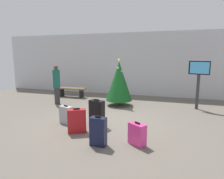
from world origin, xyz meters
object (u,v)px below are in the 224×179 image
Objects in this scene: suitcase_0 at (77,121)px; suitcase_4 at (66,115)px; flight_info_kiosk at (199,76)px; suitcase_2 at (97,113)px; traveller_0 at (57,84)px; holiday_tree at (119,81)px; waiting_bench at (71,90)px; suitcase_3 at (98,132)px; suitcase_1 at (137,134)px.

suitcase_0 is 1.18× the size of suitcase_4.
flight_info_kiosk reaches higher than suitcase_2.
holiday_tree is at bearing 12.49° from traveller_0.
waiting_bench is 0.89× the size of traveller_0.
holiday_tree is 3.17m from flight_info_kiosk.
holiday_tree reaches higher than suitcase_4.
suitcase_3 is at bearing -36.75° from suitcase_4.
suitcase_1 is (-1.71, -3.91, -1.06)m from flight_info_kiosk.
suitcase_1 reaches higher than waiting_bench.
suitcase_3 is 1.24× the size of suitcase_4.
suitcase_3 is 1.92m from suitcase_4.
suitcase_3 is at bearing -45.42° from traveller_0.
waiting_bench is at bearing 120.69° from suitcase_0.
waiting_bench is 4.61m from suitcase_2.
holiday_tree reaches higher than flight_info_kiosk.
flight_info_kiosk is 3.25× the size of suitcase_4.
suitcase_2 is (0.33, 0.65, 0.07)m from suitcase_0.
holiday_tree is at bearing 98.19° from suitcase_3.
suitcase_0 is at bearing -116.98° from suitcase_2.
suitcase_1 is (4.10, -2.96, -0.65)m from traveller_0.
suitcase_2 is 1.02m from suitcase_4.
suitcase_4 is (1.85, -3.70, -0.08)m from waiting_bench.
traveller_0 is at bearing -84.03° from waiting_bench.
holiday_tree is 2.87× the size of suitcase_0.
suitcase_0 is 0.84× the size of suitcase_2.
suitcase_4 is at bearing 140.16° from suitcase_0.
suitcase_0 is (-0.30, -3.28, -0.73)m from holiday_tree.
flight_info_kiosk is at bearing 36.78° from suitcase_4.
suitcase_3 is at bearing -81.81° from holiday_tree.
traveller_0 is at bearing 142.95° from suitcase_2.
suitcase_1 is at bearing -46.76° from waiting_bench.
flight_info_kiosk is at bearing 66.33° from suitcase_1.
suitcase_1 is 0.77× the size of suitcase_3.
suitcase_4 is at bearing -174.90° from suitcase_2.
suitcase_4 is (-4.12, -3.08, -1.04)m from flight_info_kiosk.
holiday_tree is 2.71m from suitcase_2.
suitcase_4 is at bearing -143.22° from flight_info_kiosk.
waiting_bench is 2.71× the size of suitcase_1.
flight_info_kiosk is at bearing 58.57° from suitcase_3.
suitcase_3 is at bearing -66.86° from suitcase_2.
flight_info_kiosk reaches higher than suitcase_3.
flight_info_kiosk is 5.90m from traveller_0.
suitcase_3 is (-0.87, -0.32, 0.08)m from suitcase_1.
suitcase_1 is (1.73, -0.27, -0.07)m from suitcase_0.
holiday_tree reaches higher than suitcase_0.
suitcase_3 is (0.86, -0.58, 0.02)m from suitcase_0.
suitcase_0 is 1.04m from suitcase_3.
flight_info_kiosk reaches higher than suitcase_4.
waiting_bench is 2.19× the size of suitcase_0.
holiday_tree is 3.91m from suitcase_1.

